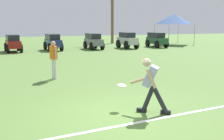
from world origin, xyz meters
TOP-DOWN VIEW (x-y plane):
  - ground_plane at (0.00, 0.00)m, footprint 80.00×80.00m
  - field_line_paint at (0.00, -0.71)m, footprint 22.95×3.01m
  - frisbee_thrower at (0.73, -0.14)m, footprint 0.84×0.87m
  - frisbee_in_flight at (0.20, 0.51)m, footprint 0.32×0.32m
  - teammate_midfield at (-0.96, 5.12)m, footprint 0.28×0.49m
  - parked_car_slot_c at (-2.44, 16.89)m, footprint 1.38×2.49m
  - parked_car_slot_d at (0.68, 17.10)m, footprint 1.35×2.48m
  - parked_car_slot_e at (4.13, 17.00)m, footprint 1.28×2.45m
  - parked_car_slot_f at (7.18, 16.74)m, footprint 1.36×2.43m
  - parked_car_slot_g at (10.19, 16.86)m, footprint 1.26×2.45m
  - palm_tree_right_of_centre at (7.91, 22.66)m, footprint 3.55×3.15m
  - event_tent at (13.48, 19.20)m, footprint 3.12×3.12m

SIDE VIEW (x-z plane):
  - ground_plane at x=0.00m, z-range 0.00..0.00m
  - field_line_paint at x=0.00m, z-range 0.00..0.01m
  - frisbee_in_flight at x=0.20m, z-range 0.59..0.65m
  - parked_car_slot_c at x=-2.44m, z-range 0.05..1.39m
  - parked_car_slot_d at x=0.68m, z-range 0.05..1.39m
  - parked_car_slot_e at x=4.13m, z-range 0.05..1.39m
  - parked_car_slot_g at x=10.19m, z-range 0.05..1.39m
  - parked_car_slot_f at x=7.18m, z-range 0.04..1.44m
  - frisbee_thrower at x=0.73m, z-range 0.09..1.50m
  - teammate_midfield at x=-0.96m, z-range 0.16..1.72m
  - event_tent at x=13.48m, z-range 1.05..4.20m
  - palm_tree_right_of_centre at x=7.91m, z-range 0.70..6.93m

